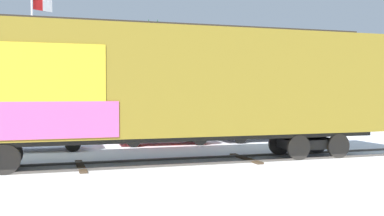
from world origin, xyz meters
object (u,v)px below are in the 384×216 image
Objects in this scene: freight_car at (161,84)px; parked_car_white at (36,130)px; flagpole at (36,45)px; parked_car_silver at (260,124)px; parked_car_red at (163,127)px.

parked_car_white is at bearing 128.11° from freight_car.
flagpole is 1.77× the size of parked_car_silver.
freight_car is at bearing -72.30° from flagpole.
freight_car reaches higher than parked_car_white.
parked_car_white is (-4.11, 5.24, -1.88)m from freight_car.
flagpole is 1.77× the size of parked_car_red.
parked_car_silver is (6.78, 5.85, -1.88)m from freight_car.
parked_car_white is (0.01, -7.66, -4.41)m from flagpole.
flagpole is (-4.11, 12.89, 2.53)m from freight_car.
flagpole is 13.70m from parked_car_silver.
parked_car_silver is at bearing 3.20° from parked_car_white.
freight_car is at bearing -105.59° from parked_car_red.
freight_car is at bearing -139.23° from parked_car_silver.
flagpole reaches higher than parked_car_red.
flagpole is at bearing 128.93° from parked_car_red.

